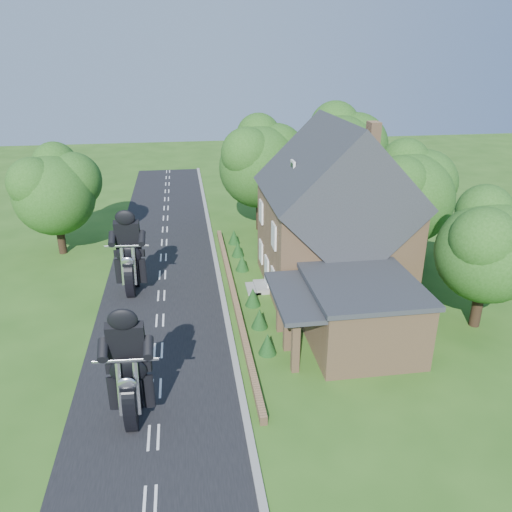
{
  "coord_description": "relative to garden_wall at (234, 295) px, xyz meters",
  "views": [
    {
      "loc": [
        1.67,
        -21.38,
        13.81
      ],
      "look_at": [
        5.59,
        4.68,
        2.8
      ],
      "focal_mm": 35.0,
      "sensor_mm": 36.0,
      "label": 1
    }
  ],
  "objects": [
    {
      "name": "house",
      "position": [
        6.19,
        1.0,
        4.14
      ],
      "size": [
        9.54,
        8.64,
        10.24
      ],
      "color": "#9A734E",
      "rests_on": "ground"
    },
    {
      "name": "road",
      "position": [
        -4.3,
        -5.0,
        -0.19
      ],
      "size": [
        7.0,
        80.0,
        0.02
      ],
      "primitive_type": "cube",
      "color": "black",
      "rests_on": "ground"
    },
    {
      "name": "garden_wall",
      "position": [
        0.0,
        0.0,
        0.0
      ],
      "size": [
        0.3,
        22.0,
        0.4
      ],
      "primitive_type": "cube",
      "color": "#9A734E",
      "rests_on": "ground"
    },
    {
      "name": "tree_behind_left",
      "position": [
        3.86,
        12.13,
        5.53
      ],
      "size": [
        6.94,
        6.4,
        9.16
      ],
      "color": "black",
      "rests_on": "ground"
    },
    {
      "name": "kerb",
      "position": [
        -0.65,
        -5.0,
        -0.14
      ],
      "size": [
        0.3,
        80.0,
        0.12
      ],
      "primitive_type": "cube",
      "color": "gray",
      "rests_on": "ground"
    },
    {
      "name": "tree_house_right",
      "position": [
        12.35,
        3.62,
        4.99
      ],
      "size": [
        6.51,
        6.0,
        8.4
      ],
      "color": "black",
      "rests_on": "ground"
    },
    {
      "name": "shrub_b",
      "position": [
        1.0,
        -3.5,
        0.35
      ],
      "size": [
        0.9,
        0.9,
        1.1
      ],
      "primitive_type": "cone",
      "color": "#113611",
      "rests_on": "ground"
    },
    {
      "name": "annex",
      "position": [
        5.57,
        -5.8,
        1.57
      ],
      "size": [
        7.05,
        5.94,
        3.44
      ],
      "color": "#9A734E",
      "rests_on": "ground"
    },
    {
      "name": "tree_far_road",
      "position": [
        -11.16,
        9.11,
        4.64
      ],
      "size": [
        6.08,
        5.6,
        7.84
      ],
      "color": "black",
      "rests_on": "ground"
    },
    {
      "name": "tree_annex_side",
      "position": [
        12.83,
        -4.9,
        4.49
      ],
      "size": [
        5.64,
        5.2,
        7.48
      ],
      "color": "black",
      "rests_on": "ground"
    },
    {
      "name": "shrub_c",
      "position": [
        1.0,
        -1.0,
        0.35
      ],
      "size": [
        0.9,
        0.9,
        1.1
      ],
      "primitive_type": "cone",
      "color": "#113611",
      "rests_on": "ground"
    },
    {
      "name": "motorcycle_follow",
      "position": [
        -6.0,
        1.73,
        0.59
      ],
      "size": [
        0.58,
        1.74,
        1.59
      ],
      "primitive_type": null,
      "rotation": [
        0.0,
        0.0,
        3.05
      ],
      "color": "black",
      "rests_on": "ground"
    },
    {
      "name": "shrub_d",
      "position": [
        1.0,
        4.0,
        0.35
      ],
      "size": [
        0.9,
        0.9,
        1.1
      ],
      "primitive_type": "cone",
      "color": "#113611",
      "rests_on": "ground"
    },
    {
      "name": "tree_behind_house",
      "position": [
        9.88,
        11.14,
        6.03
      ],
      "size": [
        7.81,
        7.2,
        10.08
      ],
      "color": "black",
      "rests_on": "ground"
    },
    {
      "name": "shrub_f",
      "position": [
        1.0,
        9.0,
        0.35
      ],
      "size": [
        0.9,
        0.9,
        1.1
      ],
      "primitive_type": "cone",
      "color": "#113611",
      "rests_on": "ground"
    },
    {
      "name": "ground",
      "position": [
        -4.3,
        -5.0,
        -0.2
      ],
      "size": [
        120.0,
        120.0,
        0.0
      ],
      "primitive_type": "plane",
      "color": "#2C5818",
      "rests_on": "ground"
    },
    {
      "name": "shrub_e",
      "position": [
        1.0,
        6.5,
        0.35
      ],
      "size": [
        0.9,
        0.9,
        1.1
      ],
      "primitive_type": "cone",
      "color": "#113611",
      "rests_on": "ground"
    },
    {
      "name": "motorcycle_lead",
      "position": [
        -5.07,
        -9.84,
        0.57
      ],
      "size": [
        0.5,
        1.67,
        1.54
      ],
      "primitive_type": null,
      "rotation": [
        0.0,
        0.0,
        3.09
      ],
      "color": "black",
      "rests_on": "ground"
    },
    {
      "name": "shrub_a",
      "position": [
        1.0,
        -6.0,
        0.35
      ],
      "size": [
        0.9,
        0.9,
        1.1
      ],
      "primitive_type": "cone",
      "color": "#113611",
      "rests_on": "ground"
    }
  ]
}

